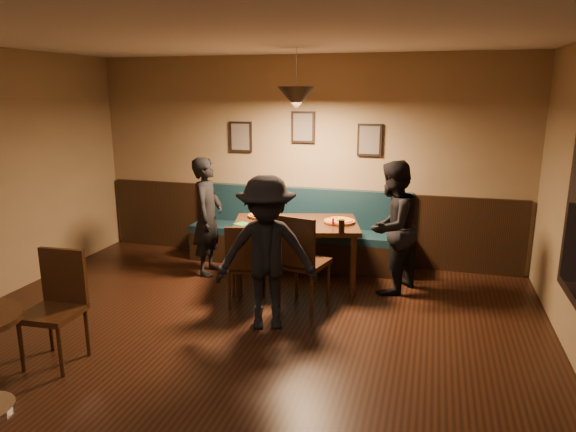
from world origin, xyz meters
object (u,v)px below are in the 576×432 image
object	(u,v)px
booth_bench	(298,229)
soda_glass	(342,226)
chair_near_right	(304,260)
chair_near_left	(247,264)
dining_table	(296,254)
diner_left	(208,216)
tabasco_bottle	(333,221)
diner_right	(392,228)
diner_front	(267,253)
cafe_chair_far	(52,311)

from	to	relation	value
booth_bench	soda_glass	xyz separation A→B (m)	(0.79, -1.08, 0.36)
booth_bench	chair_near_right	size ratio (longest dim) A/B	2.82
soda_glass	chair_near_left	bearing A→B (deg)	-157.71
chair_near_right	dining_table	bearing A→B (deg)	126.33
diner_left	tabasco_bottle	bearing A→B (deg)	-100.41
booth_bench	chair_near_right	distance (m)	1.45
chair_near_left	diner_left	xyz separation A→B (m)	(-0.82, 0.81, 0.29)
booth_bench	chair_near_left	xyz separation A→B (m)	(-0.19, -1.48, -0.03)
diner_right	diner_front	size ratio (longest dim) A/B	1.01
diner_left	soda_glass	distance (m)	1.85
soda_glass	cafe_chair_far	distance (m)	3.01
dining_table	booth_bench	bearing A→B (deg)	88.19
chair_near_right	tabasco_bottle	distance (m)	0.68
dining_table	chair_near_left	size ratio (longest dim) A/B	1.58
diner_right	soda_glass	bearing A→B (deg)	-26.83
tabasco_bottle	dining_table	bearing A→B (deg)	174.02
booth_bench	diner_front	xyz separation A→B (m)	(0.20, -1.98, 0.27)
chair_near_left	cafe_chair_far	xyz separation A→B (m)	(-1.15, -1.70, 0.03)
booth_bench	diner_right	world-z (taller)	diner_right
diner_front	diner_left	bearing A→B (deg)	114.85
diner_front	soda_glass	distance (m)	1.08
soda_glass	cafe_chair_far	world-z (taller)	cafe_chair_far
diner_left	diner_front	size ratio (longest dim) A/B	0.98
dining_table	cafe_chair_far	world-z (taller)	cafe_chair_far
chair_near_right	cafe_chair_far	size ratio (longest dim) A/B	1.07
chair_near_right	diner_left	distance (m)	1.63
chair_near_right	diner_right	world-z (taller)	diner_right
tabasco_bottle	cafe_chair_far	xyz separation A→B (m)	(-1.98, -2.36, -0.35)
tabasco_bottle	booth_bench	bearing A→B (deg)	128.11
chair_near_left	diner_front	xyz separation A→B (m)	(0.40, -0.50, 0.31)
booth_bench	cafe_chair_far	bearing A→B (deg)	-112.90
dining_table	chair_near_right	xyz separation A→B (m)	(0.26, -0.62, 0.14)
booth_bench	soda_glass	distance (m)	1.39
dining_table	diner_front	size ratio (longest dim) A/B	0.95
dining_table	cafe_chair_far	bearing A→B (deg)	-137.31
diner_front	soda_glass	xyz separation A→B (m)	(0.58, 0.90, 0.09)
chair_near_left	diner_left	size ratio (longest dim) A/B	0.61
dining_table	diner_left	size ratio (longest dim) A/B	0.97
chair_near_left	diner_front	world-z (taller)	diner_front
chair_near_left	tabasco_bottle	size ratio (longest dim) A/B	8.35
diner_right	dining_table	bearing A→B (deg)	-60.08
diner_front	cafe_chair_far	world-z (taller)	diner_front
chair_near_left	cafe_chair_far	bearing A→B (deg)	-138.52
diner_right	cafe_chair_far	size ratio (longest dim) A/B	1.58
booth_bench	chair_near_right	xyz separation A→B (m)	(0.44, -1.39, 0.03)
soda_glass	tabasco_bottle	xyz separation A→B (m)	(-0.15, 0.26, -0.02)
chair_near_left	soda_glass	xyz separation A→B (m)	(0.98, 0.40, 0.40)
diner_right	tabasco_bottle	bearing A→B (deg)	-52.59
booth_bench	chair_near_right	bearing A→B (deg)	-72.53
dining_table	diner_right	xyz separation A→B (m)	(1.13, 0.10, 0.39)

